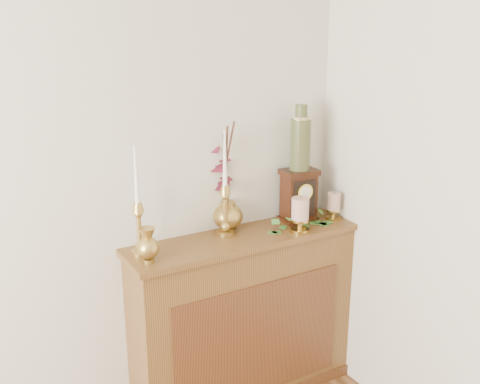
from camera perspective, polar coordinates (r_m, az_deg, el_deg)
console_shelf at (r=3.05m, az=0.46°, el=-13.04°), size 1.24×0.34×0.93m
candlestick_left at (r=2.60m, az=-10.26°, el=-2.83°), size 0.09×0.09×0.52m
candlestick_center at (r=2.79m, az=-1.52°, el=-1.03°), size 0.09×0.09×0.53m
bud_vase at (r=2.54m, az=-9.35°, el=-5.39°), size 0.10×0.10×0.16m
ginger_jar at (r=2.86m, az=-1.84°, el=1.20°), size 0.23×0.25×0.57m
pillar_candle_left at (r=2.87m, az=6.12°, el=-2.14°), size 0.10×0.10×0.19m
pillar_candle_right at (r=3.08m, az=9.50°, el=-1.28°), size 0.08×0.08×0.16m
ivy_garland at (r=3.04m, az=7.25°, el=-2.85°), size 0.38×0.18×0.07m
mantel_clock at (r=3.02m, az=6.00°, el=-0.37°), size 0.20×0.14×0.28m
ceramic_vase at (r=2.95m, az=6.15°, el=5.18°), size 0.11×0.11×0.34m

